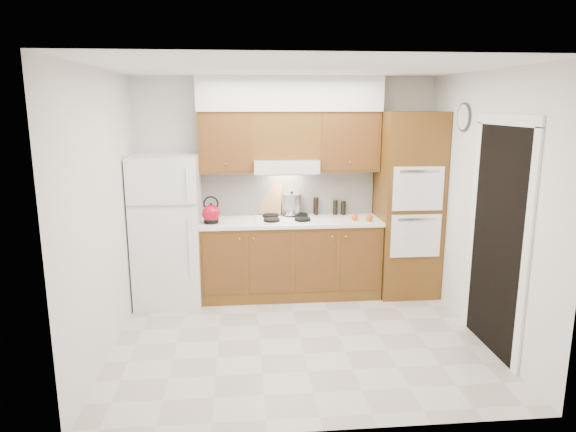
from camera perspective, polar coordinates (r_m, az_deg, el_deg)
The scene contains 26 objects.
floor at distance 5.27m, azimuth 1.28°, elevation -13.37°, with size 3.60×3.60×0.00m, color beige.
ceiling at distance 4.76m, azimuth 1.44°, elevation 16.14°, with size 3.60×3.60×0.00m, color white.
wall_back at distance 6.32m, azimuth -0.21°, elevation 3.38°, with size 3.60×0.02×2.60m, color silver.
wall_left at distance 4.98m, azimuth -19.71°, elevation 0.19°, with size 0.02×3.00×2.60m, color silver.
wall_right at distance 5.36m, azimuth 20.85°, elevation 0.93°, with size 0.02×3.00×2.60m, color silver.
fridge at distance 6.09m, azimuth -13.20°, elevation -1.53°, with size 0.75×0.72×1.72m, color white.
base_cabinets at distance 6.22m, azimuth 0.27°, elevation -4.81°, with size 2.11×0.60×0.90m, color brown.
countertop at distance 6.09m, azimuth 0.28°, elevation -0.61°, with size 2.13×0.62×0.04m, color white.
backsplash at distance 6.32m, azimuth 0.03°, elevation 2.64°, with size 2.11×0.03×0.56m, color white.
oven_cabinet at distance 6.33m, azimuth 13.16°, elevation 1.23°, with size 0.70×0.65×2.20m, color brown.
upper_cab_left at distance 6.07m, azimuth -6.89°, elevation 8.15°, with size 0.63×0.33×0.70m, color brown.
upper_cab_right at distance 6.19m, azimuth 6.59°, elevation 8.24°, with size 0.73×0.33×0.70m, color brown.
range_hood at distance 6.05m, azimuth -0.26°, elevation 5.61°, with size 0.75×0.45×0.15m, color silver.
upper_cab_over_hood at distance 6.08m, azimuth -0.32°, elevation 8.96°, with size 0.75×0.33×0.55m, color brown.
soffit at distance 6.06m, azimuth 0.17°, elevation 13.44°, with size 2.13×0.36×0.40m, color silver.
cooktop at distance 6.10m, azimuth -0.20°, elevation -0.34°, with size 0.74×0.50×0.01m, color white.
doorway at distance 5.10m, azimuth 22.21°, elevation -2.60°, with size 0.02×0.90×2.10m, color black.
wall_clock at distance 5.76m, azimuth 18.96°, elevation 10.35°, with size 0.30×0.30×0.02m, color #3F3833.
kettle at distance 5.95m, azimuth -8.54°, elevation 0.28°, with size 0.21×0.21×0.21m, color maroon.
cutting_board at distance 6.28m, azimuth -1.92°, elevation 1.83°, with size 0.27×0.02×0.36m, color tan.
stock_pot at distance 6.24m, azimuth 0.40°, elevation 1.33°, with size 0.23×0.23×0.24m, color silver.
condiment_a at distance 6.34m, azimuth 3.11°, elevation 1.09°, with size 0.06×0.06×0.22m, color black.
condiment_b at distance 6.38m, azimuth 5.29°, elevation 0.96°, with size 0.06×0.06×0.18m, color black.
condiment_c at distance 6.39m, azimuth 6.17°, elevation 0.90°, with size 0.06×0.06×0.17m, color black.
orange_near at distance 6.08m, azimuth 9.00°, elevation -0.20°, with size 0.08×0.08×0.08m, color orange.
orange_far at distance 6.11m, azimuth 7.39°, elevation -0.10°, with size 0.08×0.08×0.08m, color #FF620D.
Camera 1 is at (-0.55, -4.71, 2.29)m, focal length 32.00 mm.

